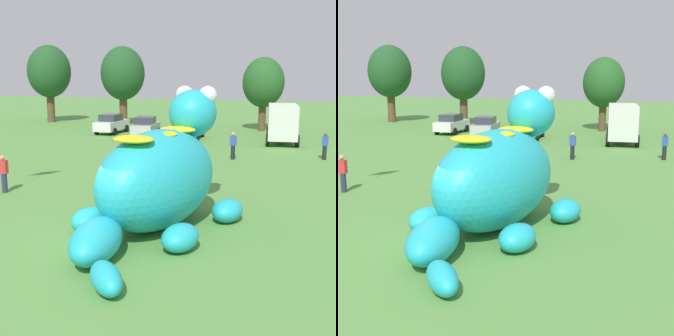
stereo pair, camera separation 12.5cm
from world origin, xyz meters
TOP-DOWN VIEW (x-y plane):
  - ground_plane at (0.00, 0.00)m, footprint 160.00×160.00m
  - giant_inflatable_creature at (1.14, 1.88)m, footprint 5.50×9.66m
  - car_white at (-11.64, 24.72)m, footprint 1.94×4.10m
  - car_silver at (-7.86, 23.43)m, footprint 2.41×4.31m
  - car_green at (-4.04, 23.59)m, footprint 2.24×4.25m
  - box_truck at (3.28, 23.99)m, footprint 3.02×6.60m
  - tree_far_left at (-22.18, 31.44)m, footprint 4.65×4.65m
  - tree_left at (-13.42, 31.28)m, footprint 4.49×4.49m
  - tree_mid_left at (0.84, 30.85)m, footprint 3.79×3.79m
  - spectator_near_inflatable at (-2.91, 15.34)m, footprint 0.38×0.26m
  - spectator_mid_field at (-7.07, 4.08)m, footprint 0.38×0.26m
  - spectator_by_cars at (1.11, 15.51)m, footprint 0.38×0.26m
  - spectator_wandering at (6.53, 17.24)m, footprint 0.38×0.26m

SIDE VIEW (x-z plane):
  - ground_plane at x=0.00m, z-range 0.00..0.00m
  - spectator_near_inflatable at x=-2.91m, z-range 0.00..1.71m
  - spectator_mid_field at x=-7.07m, z-range 0.00..1.71m
  - spectator_by_cars at x=1.11m, z-range 0.00..1.71m
  - spectator_wandering at x=6.53m, z-range 0.00..1.71m
  - car_white at x=-11.64m, z-range 0.00..1.72m
  - car_silver at x=-7.86m, z-range 0.00..1.72m
  - car_green at x=-4.04m, z-range 0.00..1.72m
  - box_truck at x=3.28m, z-range 0.13..3.08m
  - giant_inflatable_creature at x=1.14m, z-range -0.65..4.17m
  - tree_mid_left at x=0.84m, z-range 1.04..7.77m
  - tree_left at x=-13.42m, z-range 1.23..9.19m
  - tree_far_left at x=-22.18m, z-range 1.27..9.53m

